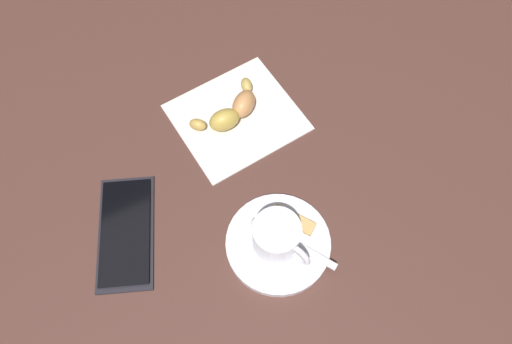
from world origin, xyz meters
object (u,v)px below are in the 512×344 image
at_px(saucer, 278,244).
at_px(espresso_cup, 277,236).
at_px(croissant, 233,111).
at_px(cell_phone, 125,229).
at_px(sugar_packet, 293,220).
at_px(napkin, 237,117).
at_px(teaspoon, 278,236).

distance_m(saucer, espresso_cup, 0.03).
height_order(croissant, cell_phone, croissant).
height_order(sugar_packet, cell_phone, sugar_packet).
distance_m(espresso_cup, napkin, 0.20).
bearing_deg(croissant, sugar_packet, 0.14).
height_order(teaspoon, napkin, teaspoon).
bearing_deg(sugar_packet, espresso_cup, 81.61).
distance_m(saucer, napkin, 0.20).
bearing_deg(cell_phone, napkin, 114.36).
height_order(saucer, croissant, croissant).
height_order(napkin, croissant, croissant).
xyz_separation_m(espresso_cup, sugar_packet, (-0.02, 0.03, -0.02)).
xyz_separation_m(saucer, sugar_packet, (-0.02, 0.03, 0.01)).
height_order(teaspoon, sugar_packet, teaspoon).
distance_m(espresso_cup, croissant, 0.20).
bearing_deg(cell_phone, croissant, 115.27).
relative_size(espresso_cup, sugar_packet, 1.40).
bearing_deg(teaspoon, espresso_cup, -38.04).
relative_size(sugar_packet, cell_phone, 0.34).
xyz_separation_m(napkin, croissant, (-0.00, -0.01, 0.02)).
relative_size(espresso_cup, teaspoon, 0.73).
distance_m(napkin, cell_phone, 0.22).
bearing_deg(saucer, croissant, 171.45).
relative_size(teaspoon, cell_phone, 0.64).
xyz_separation_m(saucer, croissant, (-0.20, 0.03, 0.01)).
height_order(napkin, cell_phone, cell_phone).
bearing_deg(napkin, espresso_cup, -10.67).
bearing_deg(espresso_cup, napkin, 169.33).
relative_size(saucer, espresso_cup, 1.67).
xyz_separation_m(sugar_packet, croissant, (-0.18, -0.00, 0.00)).
xyz_separation_m(teaspoon, sugar_packet, (-0.01, 0.03, 0.00)).
height_order(espresso_cup, croissant, espresso_cup).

